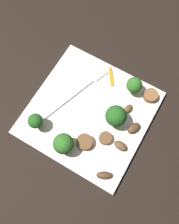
{
  "coord_description": "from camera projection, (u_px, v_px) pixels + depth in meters",
  "views": [
    {
      "loc": [
        -0.15,
        -0.09,
        0.51
      ],
      "look_at": [
        0.0,
        0.0,
        0.01
      ],
      "focal_mm": 39.78,
      "sensor_mm": 36.0,
      "label": 1
    }
  ],
  "objects": [
    {
      "name": "mushroom_2",
      "position": [
        121.0,
        146.0,
        0.5
      ],
      "size": [
        0.02,
        0.03,
        0.01
      ],
      "primitive_type": "ellipsoid",
      "rotation": [
        0.0,
        0.0,
        4.63
      ],
      "color": "brown",
      "rests_on": "plate"
    },
    {
      "name": "sausage_slice_1",
      "position": [
        85.0,
        142.0,
        0.5
      ],
      "size": [
        0.05,
        0.05,
        0.02
      ],
      "primitive_type": "cylinder",
      "rotation": [
        0.0,
        0.0,
        0.63
      ],
      "color": "brown",
      "rests_on": "plate"
    },
    {
      "name": "broccoli_floret_3",
      "position": [
        35.0,
        121.0,
        0.5
      ],
      "size": [
        0.03,
        0.03,
        0.05
      ],
      "color": "#296420",
      "rests_on": "plate"
    },
    {
      "name": "plate",
      "position": [
        90.0,
        113.0,
        0.54
      ],
      "size": [
        0.25,
        0.25,
        0.01
      ],
      "primitive_type": "cube",
      "color": "white",
      "rests_on": "ground_plane"
    },
    {
      "name": "pepper_strip_0",
      "position": [
        113.0,
        77.0,
        0.56
      ],
      "size": [
        0.04,
        0.03,
        0.0
      ],
      "primitive_type": "cube",
      "rotation": [
        0.0,
        0.0,
        3.76
      ],
      "color": "orange",
      "rests_on": "plate"
    },
    {
      "name": "broccoli_floret_1",
      "position": [
        63.0,
        144.0,
        0.48
      ],
      "size": [
        0.04,
        0.04,
        0.05
      ],
      "color": "#347525",
      "rests_on": "plate"
    },
    {
      "name": "broccoli_floret_0",
      "position": [
        116.0,
        116.0,
        0.5
      ],
      "size": [
        0.04,
        0.04,
        0.05
      ],
      "color": "#296420",
      "rests_on": "plate"
    },
    {
      "name": "broccoli_floret_2",
      "position": [
        134.0,
        85.0,
        0.52
      ],
      "size": [
        0.03,
        0.03,
        0.05
      ],
      "color": "#347525",
      "rests_on": "plate"
    },
    {
      "name": "mushroom_0",
      "position": [
        128.0,
        109.0,
        0.53
      ],
      "size": [
        0.03,
        0.02,
        0.01
      ],
      "primitive_type": "ellipsoid",
      "rotation": [
        0.0,
        0.0,
        2.91
      ],
      "color": "brown",
      "rests_on": "plate"
    },
    {
      "name": "mushroom_3",
      "position": [
        134.0,
        128.0,
        0.51
      ],
      "size": [
        0.04,
        0.03,
        0.01
      ],
      "primitive_type": "ellipsoid",
      "rotation": [
        0.0,
        0.0,
        2.73
      ],
      "color": "#4C331E",
      "rests_on": "plate"
    },
    {
      "name": "ground_plane",
      "position": [
        90.0,
        114.0,
        0.54
      ],
      "size": [
        1.4,
        1.4,
        0.0
      ],
      "primitive_type": "plane",
      "color": "black"
    },
    {
      "name": "sausage_slice_0",
      "position": [
        150.0,
        96.0,
        0.54
      ],
      "size": [
        0.03,
        0.03,
        0.02
      ],
      "primitive_type": "cylinder",
      "rotation": [
        0.0,
        0.0,
        3.11
      ],
      "color": "brown",
      "rests_on": "plate"
    },
    {
      "name": "fork",
      "position": [
        80.0,
        90.0,
        0.55
      ],
      "size": [
        0.17,
        0.07,
        0.0
      ],
      "rotation": [
        0.0,
        0.0,
        -0.34
      ],
      "color": "silver",
      "rests_on": "plate"
    },
    {
      "name": "mushroom_1",
      "position": [
        104.0,
        175.0,
        0.48
      ],
      "size": [
        0.03,
        0.03,
        0.01
      ],
      "primitive_type": "ellipsoid",
      "rotation": [
        0.0,
        0.0,
        5.22
      ],
      "color": "#4C331E",
      "rests_on": "plate"
    },
    {
      "name": "sausage_slice_2",
      "position": [
        105.0,
        138.0,
        0.51
      ],
      "size": [
        0.03,
        0.03,
        0.01
      ],
      "primitive_type": "cylinder",
      "rotation": [
        0.0,
        0.0,
        2.93
      ],
      "color": "brown",
      "rests_on": "plate"
    }
  ]
}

